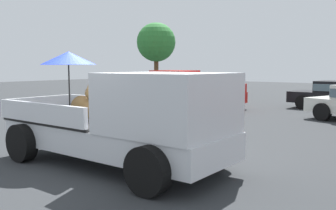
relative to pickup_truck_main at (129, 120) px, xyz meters
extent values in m
plane|color=#2D3033|center=(-0.44, 0.01, -0.97)|extent=(80.00, 80.00, 0.00)
cylinder|color=black|center=(1.30, 1.00, -0.57)|extent=(0.80, 0.28, 0.80)
cylinder|color=black|center=(1.31, -0.96, -0.57)|extent=(0.80, 0.28, 0.80)
cylinder|color=black|center=(-2.20, 0.98, -0.57)|extent=(0.80, 0.28, 0.80)
cylinder|color=black|center=(-2.19, -0.98, -0.57)|extent=(0.80, 0.28, 0.80)
cube|color=silver|center=(-0.44, 0.01, -0.40)|extent=(5.01, 1.83, 0.50)
cube|color=silver|center=(0.96, 0.01, 0.39)|extent=(2.11, 1.87, 1.08)
cube|color=#4C606B|center=(1.96, 0.02, 0.59)|extent=(0.07, 1.72, 0.64)
cube|color=black|center=(-1.59, 0.00, -0.12)|extent=(2.81, 1.86, 0.06)
cube|color=silver|center=(-1.60, 0.92, 0.11)|extent=(2.80, 0.12, 0.40)
cube|color=silver|center=(-1.59, -0.92, 0.11)|extent=(2.80, 0.12, 0.40)
cube|color=silver|center=(-2.94, -0.01, 0.11)|extent=(0.11, 1.84, 0.40)
ellipsoid|color=olive|center=(-1.22, -0.13, 0.17)|extent=(0.68, 0.32, 0.52)
sphere|color=olive|center=(-0.92, -0.13, 0.49)|extent=(0.28, 0.28, 0.28)
cone|color=olive|center=(-0.92, -0.05, 0.63)|extent=(0.09, 0.09, 0.12)
cone|color=olive|center=(-0.92, -0.21, 0.63)|extent=(0.09, 0.09, 0.12)
cylinder|color=black|center=(-1.57, -0.19, 0.52)|extent=(0.03, 0.03, 1.21)
cone|color=#1E33B7|center=(-1.57, -0.19, 1.22)|extent=(1.19, 1.19, 0.28)
cylinder|color=black|center=(-6.62, 8.97, -0.59)|extent=(0.76, 0.27, 0.76)
cylinder|color=black|center=(-6.60, 10.87, -0.59)|extent=(0.76, 0.27, 0.76)
cylinder|color=black|center=(-3.42, 8.95, -0.59)|extent=(0.76, 0.27, 0.76)
cylinder|color=black|center=(-3.40, 10.85, -0.59)|extent=(0.76, 0.27, 0.76)
cube|color=red|center=(-5.01, 9.91, -0.42)|extent=(4.81, 1.84, 0.50)
cube|color=red|center=(-6.21, 9.92, 0.33)|extent=(1.91, 1.81, 1.00)
cube|color=red|center=(-4.01, 9.90, 0.03)|extent=(2.71, 1.82, 0.40)
cylinder|color=black|center=(-0.51, 12.27, -0.64)|extent=(0.67, 0.26, 0.66)
cylinder|color=black|center=(-0.41, 14.02, -0.64)|extent=(0.67, 0.26, 0.66)
cylinder|color=black|center=(1.23, 9.03, -0.64)|extent=(0.70, 0.41, 0.66)
cylinder|color=brown|center=(-11.92, 15.41, 0.40)|extent=(0.32, 0.32, 2.74)
sphere|color=#2D7A33|center=(-11.92, 15.41, 2.74)|extent=(2.77, 2.77, 2.77)
camera|label=1|loc=(4.97, -5.22, 1.05)|focal=39.60mm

